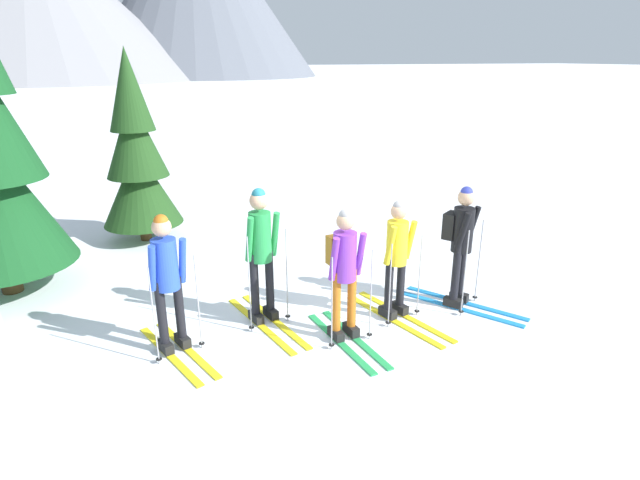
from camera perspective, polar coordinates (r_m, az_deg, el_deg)
name	(u,v)px	position (r m, az deg, el deg)	size (l,w,h in m)	color
ground_plane	(336,324)	(6.88, 1.76, -9.32)	(400.00, 400.00, 0.00)	white
skier_in_blue	(167,279)	(6.16, -16.55, -4.16)	(0.80, 1.61, 1.70)	yellow
skier_in_green	(261,250)	(6.59, -6.53, -1.13)	(0.69, 1.78, 1.82)	yellow
skier_in_purple	(344,268)	(6.18, 2.69, -3.08)	(0.61, 1.59, 1.68)	green
skier_in_yellow	(397,256)	(6.79, 8.54, -1.81)	(0.78, 1.79, 1.62)	yellow
skier_in_black	(461,240)	(7.26, 15.37, -0.05)	(1.24, 1.65, 1.72)	#1E84D1
pine_tree_mid	(137,157)	(10.08, -19.67, 8.69)	(1.45, 1.45, 3.51)	#51381E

